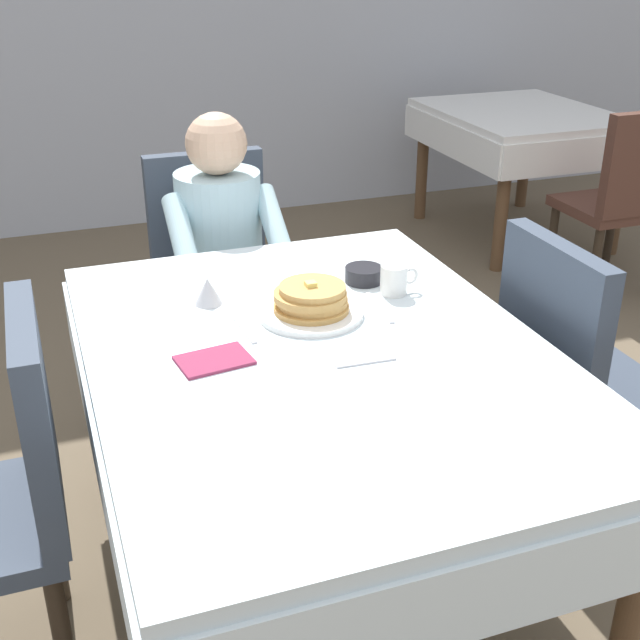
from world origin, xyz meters
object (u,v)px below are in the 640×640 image
at_px(plate_breakfast, 311,313).
at_px(bowl_butter, 364,274).
at_px(fork_left_of_plate, 244,328).
at_px(background_chair_empty, 626,192).
at_px(chair_left_side, 1,484).
at_px(chair_diner, 214,264).
at_px(knife_right_of_plate, 379,308).
at_px(background_table_far, 520,131).
at_px(cup_coffee, 395,279).
at_px(syrup_pitcher, 208,291).
at_px(diner_person, 222,242).
at_px(breakfast_stack, 311,298).
at_px(spoon_near_edge, 366,362).
at_px(dining_table_main, 320,381).
at_px(chair_right_side, 574,372).

xyz_separation_m(plate_breakfast, bowl_butter, (0.22, 0.17, 0.01)).
height_order(plate_breakfast, fork_left_of_plate, plate_breakfast).
bearing_deg(background_chair_empty, chair_left_side, -153.49).
xyz_separation_m(chair_diner, knife_right_of_plate, (0.23, -1.00, 0.21)).
height_order(chair_diner, plate_breakfast, chair_diner).
height_order(bowl_butter, background_table_far, bowl_butter).
bearing_deg(bowl_butter, cup_coffee, -66.29).
height_order(cup_coffee, bowl_butter, cup_coffee).
bearing_deg(bowl_butter, fork_left_of_plate, -155.52).
height_order(bowl_butter, syrup_pitcher, syrup_pitcher).
bearing_deg(diner_person, background_table_far, -146.84).
bearing_deg(breakfast_stack, bowl_butter, 37.12).
distance_m(cup_coffee, spoon_near_edge, 0.43).
bearing_deg(chair_left_side, dining_table_main, -90.00).
relative_size(plate_breakfast, background_chair_empty, 0.30).
relative_size(chair_left_side, knife_right_of_plate, 4.65).
height_order(syrup_pitcher, background_chair_empty, background_chair_empty).
height_order(chair_diner, knife_right_of_plate, chair_diner).
relative_size(plate_breakfast, cup_coffee, 2.48).
bearing_deg(chair_left_side, cup_coffee, -77.04).
height_order(chair_right_side, background_chair_empty, same).
height_order(chair_right_side, plate_breakfast, chair_right_side).
height_order(chair_left_side, cup_coffee, chair_left_side).
bearing_deg(plate_breakfast, spoon_near_edge, -83.15).
relative_size(chair_diner, background_table_far, 0.83).
relative_size(dining_table_main, breakfast_stack, 7.57).
relative_size(breakfast_stack, background_chair_empty, 0.22).
distance_m(bowl_butter, knife_right_of_plate, 0.19).
bearing_deg(chair_right_side, syrup_pitcher, -110.39).
bearing_deg(plate_breakfast, dining_table_main, -102.87).
distance_m(cup_coffee, syrup_pitcher, 0.52).
xyz_separation_m(spoon_near_edge, background_chair_empty, (1.98, 1.52, -0.21)).
height_order(fork_left_of_plate, background_chair_empty, background_chair_empty).
relative_size(chair_left_side, spoon_near_edge, 6.20).
bearing_deg(chair_left_side, fork_left_of_plate, -74.76).
bearing_deg(cup_coffee, dining_table_main, -141.44).
relative_size(chair_diner, bowl_butter, 8.45).
height_order(plate_breakfast, breakfast_stack, breakfast_stack).
relative_size(knife_right_of_plate, background_chair_empty, 0.22).
bearing_deg(fork_left_of_plate, chair_diner, -11.45).
height_order(chair_right_side, background_table_far, chair_right_side).
height_order(cup_coffee, spoon_near_edge, cup_coffee).
bearing_deg(plate_breakfast, knife_right_of_plate, -6.01).
bearing_deg(fork_left_of_plate, chair_left_side, 102.05).
relative_size(fork_left_of_plate, knife_right_of_plate, 0.90).
height_order(chair_left_side, background_table_far, chair_left_side).
distance_m(chair_right_side, bowl_butter, 0.66).
distance_m(chair_diner, plate_breakfast, 1.00).
bearing_deg(breakfast_stack, diner_person, 93.31).
bearing_deg(chair_right_side, chair_left_side, -90.00).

